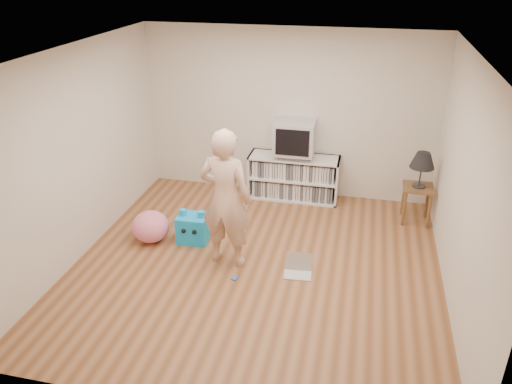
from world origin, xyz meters
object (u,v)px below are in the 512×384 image
(dvd_deck, at_px, (294,155))
(crt_tv, at_px, (295,137))
(media_unit, at_px, (294,177))
(laptop, at_px, (298,268))
(side_table, at_px, (417,195))
(table_lamp, at_px, (423,161))
(plush_pink, at_px, (151,227))
(plush_blue, at_px, (193,228))
(person, at_px, (226,199))

(dvd_deck, height_order, crt_tv, crt_tv)
(media_unit, bearing_deg, dvd_deck, -90.00)
(dvd_deck, bearing_deg, laptop, -79.32)
(dvd_deck, xyz_separation_m, crt_tv, (0.00, -0.00, 0.29))
(side_table, relative_size, table_lamp, 1.07)
(dvd_deck, distance_m, crt_tv, 0.29)
(media_unit, height_order, plush_pink, media_unit)
(plush_blue, bearing_deg, person, -34.02)
(side_table, bearing_deg, media_unit, 168.17)
(side_table, relative_size, laptop, 1.55)
(dvd_deck, height_order, table_lamp, table_lamp)
(media_unit, relative_size, plush_pink, 2.81)
(media_unit, xyz_separation_m, plush_pink, (-1.67, -1.74, -0.14))
(side_table, xyz_separation_m, table_lamp, (0.00, 0.00, 0.53))
(table_lamp, xyz_separation_m, plush_blue, (-2.95, -1.24, -0.75))
(laptop, bearing_deg, media_unit, 96.06)
(dvd_deck, bearing_deg, table_lamp, -11.36)
(media_unit, distance_m, person, 2.14)
(media_unit, bearing_deg, person, -104.71)
(media_unit, distance_m, crt_tv, 0.67)
(plush_pink, bearing_deg, laptop, -8.66)
(media_unit, distance_m, laptop, 2.11)
(crt_tv, distance_m, person, 2.06)
(plush_pink, bearing_deg, plush_blue, 12.17)
(crt_tv, distance_m, side_table, 1.97)
(table_lamp, bearing_deg, media_unit, 168.17)
(crt_tv, height_order, plush_blue, crt_tv)
(laptop, xyz_separation_m, plush_blue, (-1.50, 0.43, 0.13))
(media_unit, height_order, laptop, media_unit)
(plush_pink, bearing_deg, crt_tv, 45.92)
(crt_tv, height_order, table_lamp, crt_tv)
(laptop, relative_size, plush_pink, 0.71)
(plush_blue, bearing_deg, laptop, -17.30)
(media_unit, distance_m, table_lamp, 1.97)
(media_unit, xyz_separation_m, side_table, (1.84, -0.39, 0.07))
(side_table, bearing_deg, dvd_deck, 168.64)
(dvd_deck, distance_m, person, 2.06)
(media_unit, bearing_deg, plush_blue, -124.41)
(laptop, relative_size, plush_blue, 0.77)
(plush_blue, bearing_deg, media_unit, 54.44)
(media_unit, xyz_separation_m, plush_blue, (-1.11, -1.62, -0.15))
(laptop, bearing_deg, table_lamp, 44.40)
(crt_tv, relative_size, plush_blue, 1.30)
(dvd_deck, relative_size, plush_pink, 0.90)
(laptop, bearing_deg, crt_tv, 96.15)
(plush_pink, bearing_deg, media_unit, 46.23)
(plush_blue, height_order, plush_pink, plush_blue)
(crt_tv, xyz_separation_m, plush_blue, (-1.11, -1.60, -0.82))
(person, distance_m, laptop, 1.23)
(media_unit, xyz_separation_m, crt_tv, (0.00, -0.02, 0.67))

